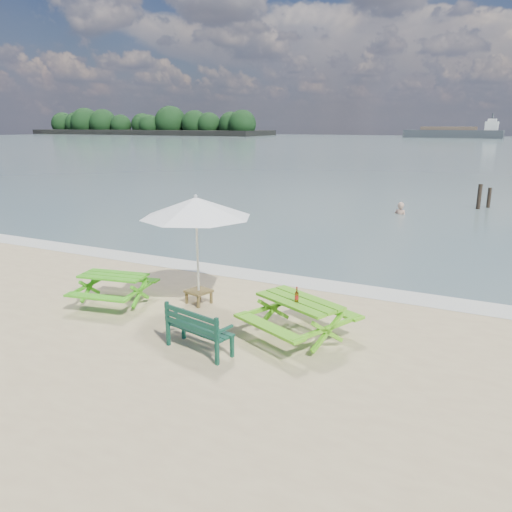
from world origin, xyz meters
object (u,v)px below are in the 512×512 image
at_px(picnic_table_left, 114,290).
at_px(swimmer, 400,221).
at_px(park_bench, 199,338).
at_px(side_table, 199,297).
at_px(picnic_table_right, 299,320).
at_px(patio_umbrella, 196,207).
at_px(beer_bottle, 297,297).

xyz_separation_m(picnic_table_left, swimmer, (3.44, 14.21, -0.62)).
distance_m(park_bench, swimmer, 15.37).
bearing_deg(side_table, park_bench, -57.11).
bearing_deg(picnic_table_right, side_table, 163.84).
distance_m(picnic_table_left, swimmer, 14.63).
height_order(picnic_table_left, side_table, picnic_table_left).
bearing_deg(patio_umbrella, picnic_table_left, -152.44).
distance_m(picnic_table_right, beer_bottle, 0.50).
bearing_deg(picnic_table_left, side_table, 27.56).
xyz_separation_m(picnic_table_left, patio_umbrella, (1.62, 0.84, 1.80)).
height_order(picnic_table_left, picnic_table_right, picnic_table_right).
height_order(picnic_table_left, beer_bottle, beer_bottle).
bearing_deg(picnic_table_right, patio_umbrella, 163.84).
xyz_separation_m(park_bench, side_table, (-1.29, 1.99, -0.08)).
xyz_separation_m(picnic_table_left, picnic_table_right, (4.26, 0.08, 0.04)).
bearing_deg(patio_umbrella, park_bench, -57.11).
xyz_separation_m(side_table, swimmer, (1.83, 13.36, -0.45)).
xyz_separation_m(park_bench, patio_umbrella, (-1.29, 1.99, 1.88)).
height_order(picnic_table_left, swimmer, picnic_table_left).
bearing_deg(park_bench, side_table, 122.89).
xyz_separation_m(picnic_table_right, side_table, (-2.64, 0.76, -0.21)).
height_order(side_table, patio_umbrella, patio_umbrella).
height_order(side_table, beer_bottle, beer_bottle).
xyz_separation_m(picnic_table_left, park_bench, (2.90, -1.14, -0.08)).
bearing_deg(side_table, beer_bottle, -18.72).
bearing_deg(swimmer, beer_bottle, -86.75).
distance_m(side_table, patio_umbrella, 1.97).
bearing_deg(beer_bottle, swimmer, 93.25).
bearing_deg(patio_umbrella, picnic_table_right, -16.16).
bearing_deg(swimmer, side_table, -97.78).
distance_m(patio_umbrella, swimmer, 13.70).
distance_m(park_bench, patio_umbrella, 3.03).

